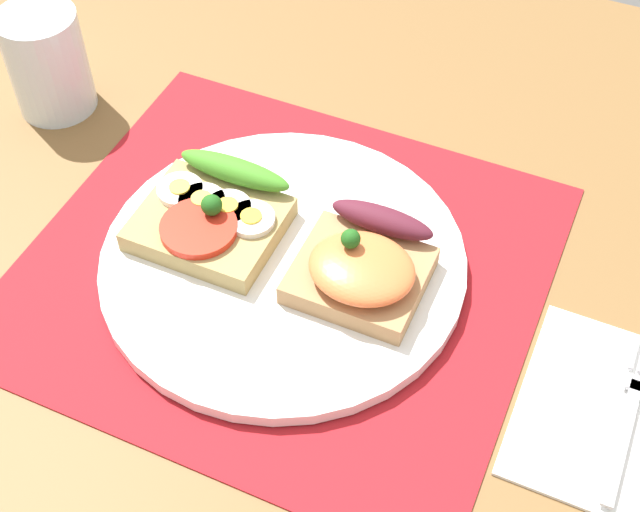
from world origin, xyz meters
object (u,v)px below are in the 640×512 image
at_px(napkin, 632,422).
at_px(sandwich_egg_tomato, 211,217).
at_px(sandwich_salmon, 362,267).
at_px(fork, 629,412).
at_px(plate, 283,261).
at_px(drinking_glass, 47,62).

bearing_deg(napkin, sandwich_egg_tomato, 174.72).
height_order(sandwich_egg_tomato, sandwich_salmon, sandwich_salmon).
bearing_deg(sandwich_egg_tomato, napkin, -5.28).
relative_size(napkin, fork, 1.11).
height_order(plate, sandwich_egg_tomato, sandwich_egg_tomato).
bearing_deg(drinking_glass, plate, -18.81).
height_order(napkin, fork, fork).
bearing_deg(napkin, fork, 135.70).
relative_size(plate, drinking_glass, 2.95).
distance_m(sandwich_salmon, drinking_glass, 0.34).
xyz_separation_m(plate, sandwich_salmon, (0.06, 0.00, 0.02)).
relative_size(sandwich_egg_tomato, sandwich_salmon, 1.09).
distance_m(sandwich_salmon, fork, 0.20).
bearing_deg(drinking_glass, sandwich_egg_tomato, -23.13).
height_order(sandwich_egg_tomato, napkin, sandwich_egg_tomato).
bearing_deg(napkin, drinking_glass, 167.54).
bearing_deg(plate, sandwich_egg_tomato, 177.08).
xyz_separation_m(plate, fork, (0.26, -0.02, -0.00)).
bearing_deg(plate, napkin, -5.82).
xyz_separation_m(sandwich_salmon, fork, (0.20, -0.02, -0.02)).
distance_m(sandwich_egg_tomato, drinking_glass, 0.22).
xyz_separation_m(napkin, drinking_glass, (-0.53, 0.12, 0.04)).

